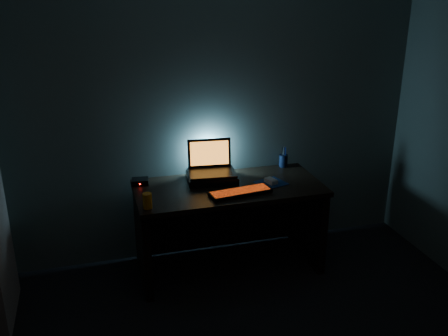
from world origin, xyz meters
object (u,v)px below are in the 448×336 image
Objects in this scene: mouse at (271,181)px; router at (140,182)px; pen_cup at (283,161)px; laptop at (211,165)px; keyboard at (240,192)px; juice_glass at (147,201)px.

router is at bearing 148.08° from mouse.
laptop is at bearing -171.17° from pen_cup.
laptop is 3.74× the size of pen_cup.
mouse is at bearing -21.92° from laptop.
router is at bearing 143.07° from keyboard.
mouse is 0.74× the size of router.
juice_glass is at bearing 177.57° from keyboard.
mouse is at bearing -125.61° from pen_cup.
pen_cup is 1.38m from juice_glass.
mouse is at bearing 17.26° from keyboard.
laptop is 3.54× the size of juice_glass.
mouse is at bearing -7.67° from router.
pen_cup is 0.95× the size of juice_glass.
mouse is 1.06m from router.
pen_cup is (0.55, 0.48, 0.04)m from keyboard.
keyboard is 4.64× the size of mouse.
keyboard is 0.33m from mouse.
juice_glass is at bearing -137.32° from laptop.
pen_cup is (0.24, 0.34, 0.03)m from mouse.
mouse is (0.30, 0.14, 0.01)m from keyboard.
keyboard is at bearing -63.75° from laptop.
laptop is at bearing 103.00° from keyboard.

